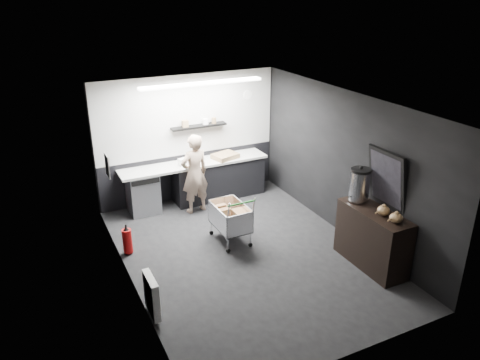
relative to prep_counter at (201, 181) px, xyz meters
name	(u,v)px	position (x,y,z in m)	size (l,w,h in m)	color
floor	(246,254)	(-0.14, -2.42, -0.46)	(5.50, 5.50, 0.00)	black
ceiling	(247,103)	(-0.14, -2.42, 2.24)	(5.50, 5.50, 0.00)	white
wall_back	(188,138)	(-0.14, 0.33, 0.89)	(5.50, 5.50, 0.00)	black
wall_front	(353,267)	(-0.14, -5.17, 0.89)	(5.50, 5.50, 0.00)	black
wall_left	(125,207)	(-2.14, -2.42, 0.89)	(5.50, 5.50, 0.00)	black
wall_right	(344,164)	(1.86, -2.42, 0.89)	(5.50, 5.50, 0.00)	black
kitchen_wall_panel	(188,115)	(-0.14, 0.31, 1.39)	(3.95, 0.02, 1.70)	silver
dado_panel	(190,175)	(-0.14, 0.31, 0.04)	(3.95, 0.02, 1.00)	black
floating_shelf	(199,126)	(0.06, 0.20, 1.16)	(1.20, 0.22, 0.04)	black
wall_clock	(247,95)	(1.26, 0.30, 1.69)	(0.20, 0.20, 0.03)	white
poster	(107,166)	(-2.12, -1.12, 1.09)	(0.02, 0.30, 0.40)	white
poster_red_band	(107,162)	(-2.11, -1.12, 1.16)	(0.01, 0.22, 0.10)	red
radiator	(152,296)	(-2.08, -3.32, -0.11)	(0.10, 0.50, 0.60)	white
ceiling_strip	(202,83)	(-0.14, -0.57, 2.21)	(2.40, 0.20, 0.04)	white
prep_counter	(201,181)	(0.00, 0.00, 0.00)	(3.20, 0.61, 0.90)	black
person	(195,174)	(-0.31, -0.45, 0.38)	(0.61, 0.40, 1.67)	beige
shopping_cart	(230,218)	(-0.18, -1.87, 0.01)	(0.54, 0.89, 0.97)	silver
sideboard	(372,230)	(1.61, -3.60, 0.17)	(0.57, 1.33, 2.00)	black
fire_extinguisher	(127,240)	(-1.99, -1.49, -0.19)	(0.17, 0.17, 0.55)	#B30B0C
cardboard_box	(225,156)	(0.55, -0.05, 0.49)	(0.52, 0.39, 0.10)	#977850
pink_tub	(190,159)	(-0.23, 0.00, 0.54)	(0.19, 0.19, 0.19)	white
white_container	(183,162)	(-0.42, -0.05, 0.52)	(0.17, 0.13, 0.15)	white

